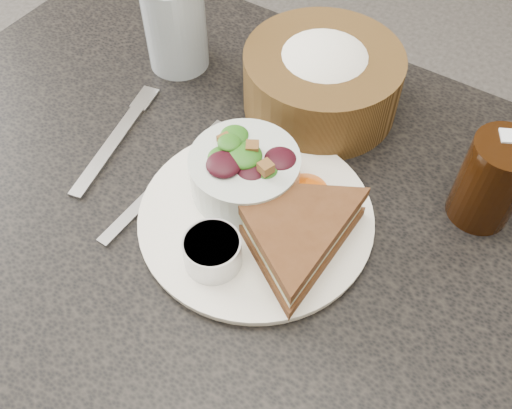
{
  "coord_description": "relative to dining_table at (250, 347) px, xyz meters",
  "views": [
    {
      "loc": [
        0.22,
        -0.32,
        1.28
      ],
      "look_at": [
        0.01,
        -0.0,
        0.78
      ],
      "focal_mm": 40.0,
      "sensor_mm": 36.0,
      "label": 1
    }
  ],
  "objects": [
    {
      "name": "orange_wedge",
      "position": [
        0.04,
        0.06,
        0.4
      ],
      "size": [
        0.07,
        0.07,
        0.02
      ],
      "primitive_type": "cone",
      "rotation": [
        0.0,
        0.0,
        0.32
      ],
      "color": "#FF640C",
      "rests_on": "dinner_plate"
    },
    {
      "name": "dressing_ramekin",
      "position": [
        0.01,
        -0.08,
        0.4
      ],
      "size": [
        0.06,
        0.06,
        0.04
      ],
      "primitive_type": "cylinder",
      "rotation": [
        0.0,
        0.0,
        -0.07
      ],
      "color": "#B5B6B9",
      "rests_on": "dinner_plate"
    },
    {
      "name": "bread_basket",
      "position": [
        -0.02,
        0.2,
        0.43
      ],
      "size": [
        0.21,
        0.21,
        0.11
      ],
      "primitive_type": null,
      "rotation": [
        0.0,
        0.0,
        0.04
      ],
      "color": "brown",
      "rests_on": "dining_table"
    },
    {
      "name": "fork",
      "position": [
        -0.2,
        -0.0,
        0.38
      ],
      "size": [
        0.06,
        0.18,
        0.0
      ],
      "primitive_type": "cube",
      "rotation": [
        0.0,
        0.0,
        0.22
      ],
      "color": "#B8B9B9",
      "rests_on": "dining_table"
    },
    {
      "name": "knife",
      "position": [
        -0.11,
        -0.01,
        0.38
      ],
      "size": [
        0.02,
        0.22,
        0.0
      ],
      "primitive_type": "cube",
      "rotation": [
        0.0,
        0.0,
        -0.02
      ],
      "color": "#959596",
      "rests_on": "dining_table"
    },
    {
      "name": "sandwich",
      "position": [
        0.07,
        -0.01,
        0.41
      ],
      "size": [
        0.25,
        0.25,
        0.05
      ],
      "primitive_type": null,
      "rotation": [
        0.0,
        0.0,
        -0.55
      ],
      "color": "#4F2F19",
      "rests_on": "dinner_plate"
    },
    {
      "name": "water_glass",
      "position": [
        -0.23,
        0.17,
        0.44
      ],
      "size": [
        0.09,
        0.09,
        0.13
      ],
      "primitive_type": "cylinder",
      "rotation": [
        0.0,
        0.0,
        -0.02
      ],
      "color": "#9FADB9",
      "rests_on": "dining_table"
    },
    {
      "name": "dinner_plate",
      "position": [
        0.01,
        -0.0,
        0.38
      ],
      "size": [
        0.26,
        0.26,
        0.01
      ],
      "primitive_type": "cylinder",
      "color": "silver",
      "rests_on": "dining_table"
    },
    {
      "name": "dining_table",
      "position": [
        0.0,
        0.0,
        0.0
      ],
      "size": [
        1.0,
        0.7,
        0.75
      ],
      "primitive_type": "cube",
      "color": "black",
      "rests_on": "floor"
    },
    {
      "name": "salad_bowl",
      "position": [
        -0.02,
        0.02,
        0.42
      ],
      "size": [
        0.13,
        0.13,
        0.07
      ],
      "primitive_type": null,
      "rotation": [
        0.0,
        0.0,
        -0.08
      ],
      "color": "silver",
      "rests_on": "dinner_plate"
    },
    {
      "name": "cola_glass",
      "position": [
        0.22,
        0.15,
        0.44
      ],
      "size": [
        0.09,
        0.09,
        0.12
      ],
      "primitive_type": null,
      "rotation": [
        0.0,
        0.0,
        0.41
      ],
      "color": "black",
      "rests_on": "dining_table"
    }
  ]
}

